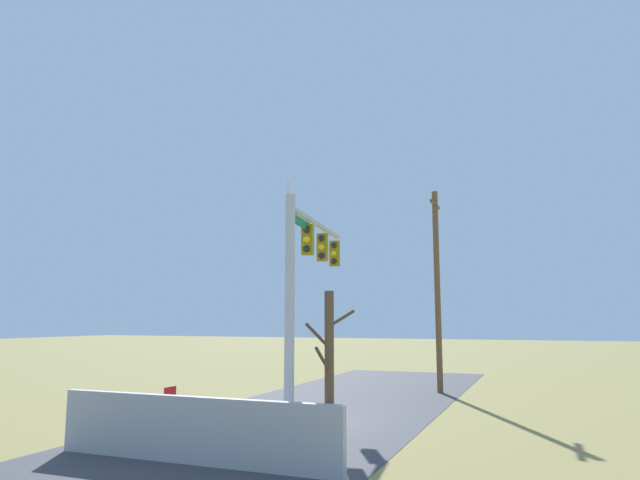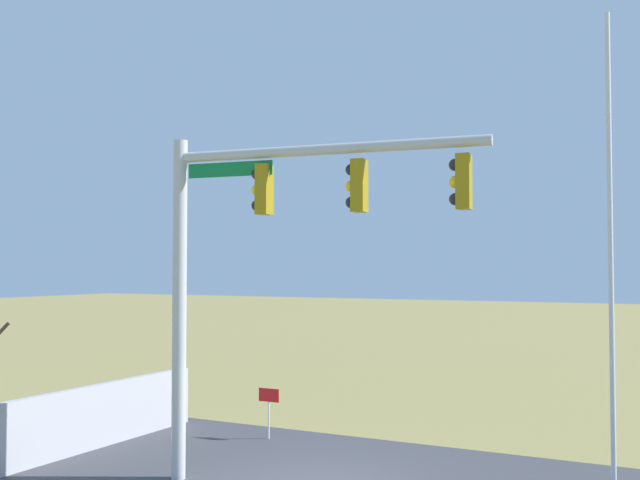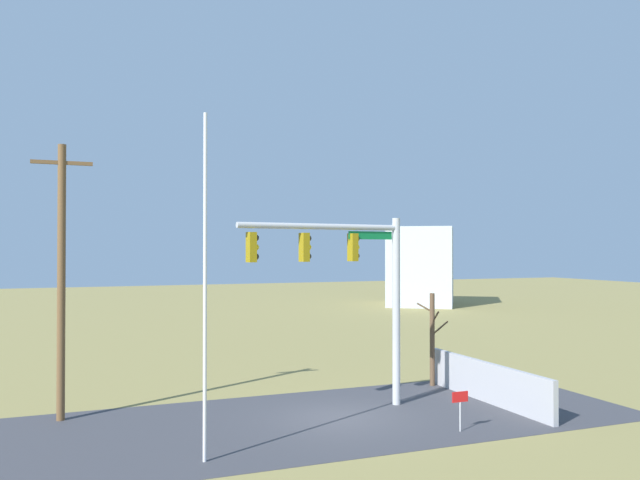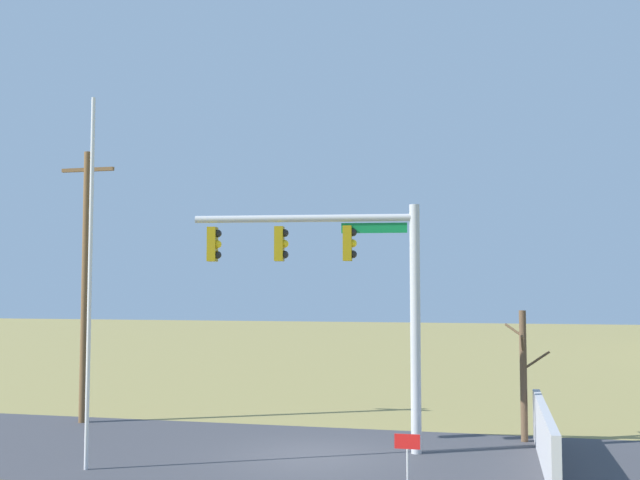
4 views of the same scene
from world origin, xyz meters
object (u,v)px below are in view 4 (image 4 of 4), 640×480
at_px(open_sign, 407,449).
at_px(bare_tree, 524,374).
at_px(flagpole, 90,281).
at_px(utility_pole, 85,281).
at_px(signal_mast, 349,277).

bearing_deg(open_sign, bare_tree, 65.71).
distance_m(bare_tree, open_sign, 6.64).
bearing_deg(flagpole, utility_pole, 121.53).
distance_m(flagpole, utility_pole, 6.76).
bearing_deg(utility_pole, flagpole, -58.47).
relative_size(utility_pole, open_sign, 7.38).
height_order(signal_mast, open_sign, signal_mast).
bearing_deg(utility_pole, open_sign, -27.36).
bearing_deg(signal_mast, utility_pole, 165.82).
distance_m(signal_mast, bare_tree, 5.97).
xyz_separation_m(flagpole, bare_tree, (10.52, 5.87, -2.65)).
bearing_deg(signal_mast, flagpole, -149.91).
relative_size(signal_mast, utility_pole, 0.74).
xyz_separation_m(signal_mast, bare_tree, (4.67, 2.48, -2.78)).
distance_m(utility_pole, open_sign, 13.32).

